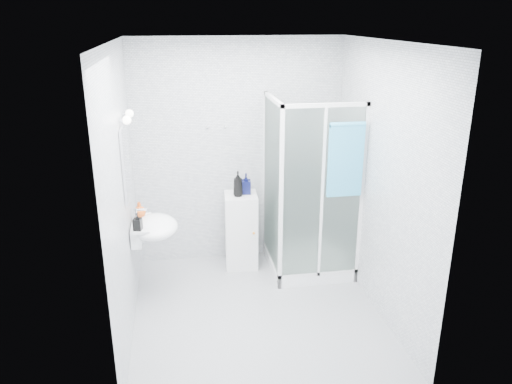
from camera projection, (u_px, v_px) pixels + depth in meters
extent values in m
cube|color=silver|center=(257.00, 189.00, 4.56)|extent=(2.40, 2.60, 2.60)
cube|color=#A3A5A7|center=(257.00, 312.00, 4.99)|extent=(2.40, 2.60, 0.01)
cube|color=white|center=(257.00, 42.00, 4.12)|extent=(2.40, 2.60, 0.01)
cube|color=white|center=(308.00, 262.00, 5.88)|extent=(0.90, 0.90, 0.12)
cube|color=white|center=(274.00, 99.00, 5.17)|extent=(0.04, 0.90, 0.04)
cube|color=white|center=(326.00, 105.00, 4.83)|extent=(0.90, 0.04, 0.04)
cube|color=white|center=(281.00, 202.00, 5.10)|extent=(0.04, 0.04, 2.00)
cube|color=white|center=(272.00, 185.00, 5.48)|extent=(0.02, 0.82, 1.84)
cube|color=white|center=(322.00, 196.00, 5.14)|extent=(0.82, 0.02, 1.84)
cube|color=white|center=(322.00, 196.00, 5.15)|extent=(0.03, 0.04, 1.84)
cylinder|color=silver|center=(303.00, 147.00, 5.81)|extent=(0.02, 0.02, 1.00)
cylinder|color=silver|center=(305.00, 108.00, 5.62)|extent=(0.09, 0.05, 0.09)
cylinder|color=silver|center=(305.00, 171.00, 5.94)|extent=(0.12, 0.04, 0.12)
cylinder|color=silver|center=(354.00, 125.00, 4.91)|extent=(0.03, 0.05, 0.03)
cube|color=white|center=(137.00, 233.00, 4.98)|extent=(0.10, 0.40, 0.18)
ellipsoid|color=white|center=(155.00, 227.00, 4.99)|extent=(0.46, 0.56, 0.20)
cube|color=white|center=(142.00, 223.00, 4.96)|extent=(0.16, 0.50, 0.02)
cylinder|color=silver|center=(136.00, 216.00, 4.92)|extent=(0.04, 0.04, 0.16)
cylinder|color=silver|center=(140.00, 210.00, 4.91)|extent=(0.12, 0.02, 0.02)
cube|color=white|center=(126.00, 161.00, 4.73)|extent=(0.02, 0.60, 0.70)
cylinder|color=silver|center=(122.00, 120.00, 4.44)|extent=(0.05, 0.04, 0.04)
sphere|color=white|center=(127.00, 120.00, 4.45)|extent=(0.08, 0.08, 0.08)
cylinder|color=silver|center=(125.00, 114.00, 4.74)|extent=(0.05, 0.04, 0.04)
sphere|color=white|center=(129.00, 114.00, 4.74)|extent=(0.08, 0.08, 0.08)
cylinder|color=silver|center=(207.00, 127.00, 5.58)|extent=(0.02, 0.04, 0.02)
sphere|color=silver|center=(208.00, 128.00, 5.55)|extent=(0.03, 0.03, 0.03)
cylinder|color=silver|center=(225.00, 127.00, 5.61)|extent=(0.02, 0.04, 0.02)
sphere|color=silver|center=(225.00, 127.00, 5.58)|extent=(0.03, 0.03, 0.03)
cube|color=white|center=(241.00, 231.00, 5.79)|extent=(0.39, 0.39, 0.89)
cube|color=white|center=(243.00, 237.00, 5.62)|extent=(0.33, 0.03, 0.75)
sphere|color=orange|center=(254.00, 233.00, 5.61)|extent=(0.03, 0.03, 0.03)
cube|color=#369DCC|center=(346.00, 161.00, 5.00)|extent=(0.36, 0.04, 0.74)
cylinder|color=#369DCC|center=(348.00, 125.00, 4.88)|extent=(0.36, 0.05, 0.05)
imported|color=black|center=(238.00, 184.00, 5.55)|extent=(0.13, 0.13, 0.29)
imported|color=#0A0F3E|center=(246.00, 184.00, 5.64)|extent=(0.12, 0.12, 0.23)
imported|color=#D75519|center=(139.00, 210.00, 5.05)|extent=(0.16, 0.16, 0.16)
imported|color=black|center=(137.00, 222.00, 4.74)|extent=(0.09, 0.09, 0.17)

